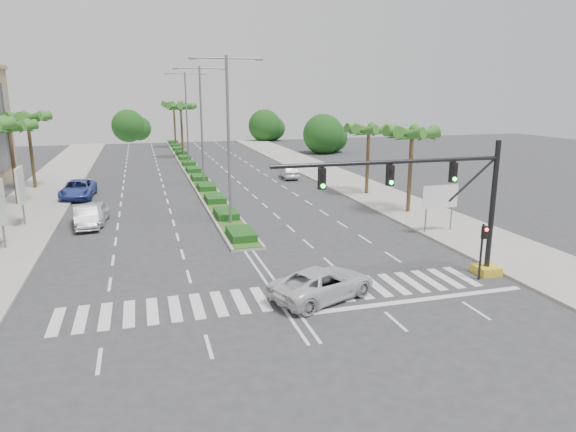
% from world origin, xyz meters
% --- Properties ---
extents(ground, '(160.00, 160.00, 0.00)m').
position_xyz_m(ground, '(0.00, 0.00, 0.00)').
color(ground, '#333335').
rests_on(ground, ground).
extents(footpath_right, '(6.00, 120.00, 0.15)m').
position_xyz_m(footpath_right, '(15.20, 20.00, 0.07)').
color(footpath_right, gray).
rests_on(footpath_right, ground).
extents(footpath_left, '(6.00, 120.00, 0.15)m').
position_xyz_m(footpath_left, '(-15.20, 20.00, 0.07)').
color(footpath_left, gray).
rests_on(footpath_left, ground).
extents(median, '(2.20, 75.00, 0.20)m').
position_xyz_m(median, '(0.00, 45.00, 0.10)').
color(median, gray).
rests_on(median, ground).
extents(median_grass, '(1.80, 75.00, 0.04)m').
position_xyz_m(median_grass, '(0.00, 45.00, 0.22)').
color(median_grass, '#24531C').
rests_on(median_grass, median).
extents(signal_gantry, '(12.60, 1.20, 7.20)m').
position_xyz_m(signal_gantry, '(9.27, -0.00, 3.46)').
color(signal_gantry, gold).
rests_on(signal_gantry, ground).
extents(pedestrian_signal, '(0.28, 0.36, 3.00)m').
position_xyz_m(pedestrian_signal, '(10.60, -0.68, 2.04)').
color(pedestrian_signal, black).
rests_on(pedestrian_signal, ground).
extents(direction_sign, '(2.70, 0.11, 3.40)m').
position_xyz_m(direction_sign, '(13.50, 7.99, 2.45)').
color(direction_sign, slate).
rests_on(direction_sign, ground).
extents(billboard_near, '(0.18, 2.10, 4.35)m').
position_xyz_m(billboard_near, '(-14.50, 12.00, 2.96)').
color(billboard_near, slate).
rests_on(billboard_near, ground).
extents(billboard_far, '(0.18, 2.10, 4.35)m').
position_xyz_m(billboard_far, '(-14.50, 18.00, 2.96)').
color(billboard_far, slate).
rests_on(billboard_far, ground).
extents(palm_left_far, '(4.57, 4.68, 7.35)m').
position_xyz_m(palm_left_far, '(-16.50, 26.00, 6.50)').
color(palm_left_far, brown).
rests_on(palm_left_far, ground).
extents(palm_left_end, '(4.57, 4.68, 7.75)m').
position_xyz_m(palm_left_end, '(-16.50, 34.00, 6.88)').
color(palm_left_end, brown).
rests_on(palm_left_end, ground).
extents(palm_right_near, '(4.57, 4.68, 7.05)m').
position_xyz_m(palm_right_near, '(14.50, 14.00, 6.20)').
color(palm_right_near, brown).
rests_on(palm_right_near, ground).
extents(palm_right_far, '(4.57, 4.68, 6.75)m').
position_xyz_m(palm_right_far, '(14.50, 22.00, 5.91)').
color(palm_right_far, brown).
rests_on(palm_right_far, ground).
extents(palm_median_a, '(4.57, 4.68, 8.05)m').
position_xyz_m(palm_median_a, '(0.00, 55.00, 7.17)').
color(palm_median_a, brown).
rests_on(palm_median_a, ground).
extents(palm_median_b, '(4.57, 4.68, 8.05)m').
position_xyz_m(palm_median_b, '(0.00, 70.00, 7.17)').
color(palm_median_b, brown).
rests_on(palm_median_b, ground).
extents(streetlight_near, '(5.10, 0.25, 12.00)m').
position_xyz_m(streetlight_near, '(0.00, 14.00, 6.81)').
color(streetlight_near, slate).
rests_on(streetlight_near, ground).
extents(streetlight_mid, '(5.10, 0.25, 12.00)m').
position_xyz_m(streetlight_mid, '(0.00, 30.00, 6.81)').
color(streetlight_mid, slate).
rests_on(streetlight_mid, ground).
extents(streetlight_far, '(5.10, 0.25, 12.00)m').
position_xyz_m(streetlight_far, '(0.00, 46.00, 6.81)').
color(streetlight_far, slate).
rests_on(streetlight_far, ground).
extents(car_parked_a, '(2.23, 4.69, 1.55)m').
position_xyz_m(car_parked_a, '(-9.68, 17.57, 0.77)').
color(car_parked_a, silver).
rests_on(car_parked_a, ground).
extents(car_parked_b, '(2.19, 4.86, 1.55)m').
position_xyz_m(car_parked_b, '(-10.16, 16.57, 0.77)').
color(car_parked_b, '#B8B9BD').
rests_on(car_parked_b, ground).
extents(car_parked_c, '(3.04, 6.06, 1.65)m').
position_xyz_m(car_parked_c, '(-11.80, 27.86, 0.82)').
color(car_parked_c, '#32469A').
rests_on(car_parked_c, ground).
extents(car_parked_d, '(1.92, 4.44, 1.27)m').
position_xyz_m(car_parked_d, '(-11.64, 29.11, 0.64)').
color(car_parked_d, silver).
rests_on(car_parked_d, ground).
extents(car_crossing, '(5.92, 4.33, 1.49)m').
position_xyz_m(car_crossing, '(1.88, -0.70, 0.75)').
color(car_crossing, silver).
rests_on(car_crossing, ground).
extents(car_right, '(1.93, 4.47, 1.43)m').
position_xyz_m(car_right, '(10.03, 33.09, 0.72)').
color(car_right, '#B9BABF').
rests_on(car_right, ground).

